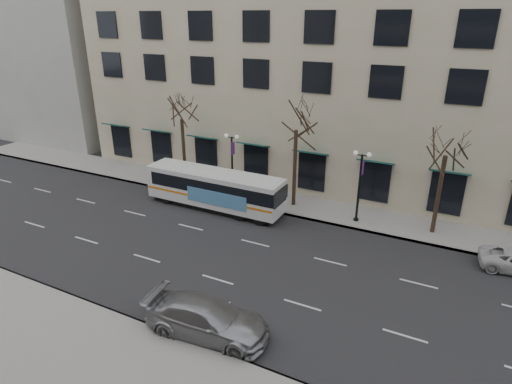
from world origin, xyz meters
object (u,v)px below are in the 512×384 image
Objects in this scene: tree_far_mid at (297,117)px; city_bus at (215,188)px; tree_far_left at (181,107)px; silver_car at (207,319)px; tree_far_right at (448,141)px; lamp_post_left at (232,163)px; lamp_post_right at (360,184)px.

tree_far_mid reaches higher than city_bus.
silver_car is at bearing -51.62° from tree_far_left.
tree_far_right is at bearing 11.66° from city_bus.
tree_far_left is 1.60× the size of lamp_post_left.
tree_far_left is 1.03× the size of tree_far_right.
city_bus is (-5.12, -3.00, -5.30)m from tree_far_mid.
tree_far_right is 16.15m from city_bus.
city_bus is at bearing -149.59° from tree_far_mid.
tree_far_mid is 1.48× the size of silver_car.
tree_far_right is 17.95m from silver_car.
tree_far_mid is at bearing 30.83° from city_bus.
lamp_post_left is at bearing -177.71° from tree_far_right.
tree_far_left is 20.01m from silver_car.
tree_far_mid is at bearing 1.56° from silver_car.
lamp_post_right is at bearing 0.00° from lamp_post_left.
tree_far_mid is (10.00, 0.00, 0.21)m from tree_far_left.
tree_far_left is 10.00m from tree_far_mid.
lamp_post_left is 1.00× the size of lamp_post_right.
tree_far_right is at bearing -0.00° from tree_far_mid.
lamp_post_left is 16.09m from silver_car.
tree_far_mid reaches higher than tree_far_right.
tree_far_right is at bearing 6.85° from lamp_post_right.
city_bus is 13.91m from silver_car.
tree_far_left reaches higher than silver_car.
lamp_post_left is at bearing 180.00° from lamp_post_right.
tree_far_right is 1.39× the size of silver_car.
silver_car is at bearing -82.85° from tree_far_mid.
lamp_post_right is 10.49m from city_bus.
tree_far_mid is 1.64× the size of lamp_post_right.
lamp_post_left reaches higher than city_bus.
tree_far_left reaches higher than lamp_post_right.
lamp_post_right is at bearing 13.77° from city_bus.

